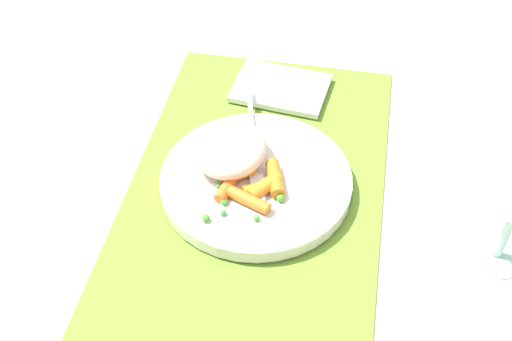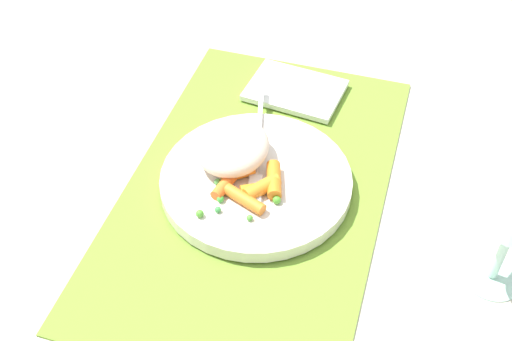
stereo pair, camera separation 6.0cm
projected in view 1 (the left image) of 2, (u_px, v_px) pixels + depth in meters
The scene contains 8 objects.
ground_plane at pixel (256, 189), 0.81m from camera, with size 2.40×2.40×0.00m, color beige.
placemat at pixel (256, 188), 0.80m from camera, with size 0.51×0.31×0.01m, color olive.
plate at pixel (256, 181), 0.80m from camera, with size 0.23×0.23×0.02m, color silver.
rice_mound at pixel (229, 148), 0.79m from camera, with size 0.10×0.09×0.04m, color beige.
carrot_portion at pixel (256, 186), 0.77m from camera, with size 0.08×0.08×0.02m.
pea_scatter at pixel (241, 199), 0.76m from camera, with size 0.07×0.09×0.01m.
fork at pixel (254, 152), 0.81m from camera, with size 0.21×0.06×0.01m.
napkin at pixel (282, 88), 0.93m from camera, with size 0.09×0.13×0.01m, color white.
Camera 1 is at (0.54, 0.10, 0.59)m, focal length 46.36 mm.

